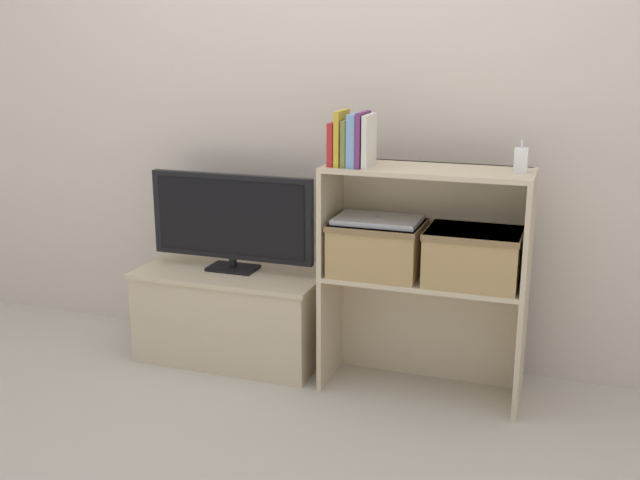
% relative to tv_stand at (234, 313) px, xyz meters
% --- Properties ---
extents(ground_plane, '(16.00, 16.00, 0.00)m').
position_rel_tv_stand_xyz_m(ground_plane, '(0.44, -0.22, -0.21)').
color(ground_plane, '#BCB2A3').
extents(wall_back, '(10.00, 0.05, 2.40)m').
position_rel_tv_stand_xyz_m(wall_back, '(0.44, 0.26, 0.99)').
color(wall_back, beige).
rests_on(wall_back, ground_plane).
extents(tv_stand, '(0.85, 0.47, 0.42)m').
position_rel_tv_stand_xyz_m(tv_stand, '(0.00, 0.00, 0.00)').
color(tv_stand, '#CCB793').
rests_on(tv_stand, ground_plane).
extents(tv, '(0.77, 0.14, 0.44)m').
position_rel_tv_stand_xyz_m(tv, '(0.00, -0.00, 0.45)').
color(tv, black).
rests_on(tv, tv_stand).
extents(bookshelf_lower_tier, '(0.82, 0.32, 0.50)m').
position_rel_tv_stand_xyz_m(bookshelf_lower_tier, '(0.90, -0.01, 0.10)').
color(bookshelf_lower_tier, '#CCB793').
rests_on(bookshelf_lower_tier, ground_plane).
extents(bookshelf_upper_tier, '(0.82, 0.32, 0.45)m').
position_rel_tv_stand_xyz_m(bookshelf_upper_tier, '(0.90, -0.01, 0.58)').
color(bookshelf_upper_tier, '#CCB793').
rests_on(bookshelf_upper_tier, bookshelf_lower_tier).
extents(book_crimson, '(0.02, 0.13, 0.17)m').
position_rel_tv_stand_xyz_m(book_crimson, '(0.53, -0.12, 0.83)').
color(book_crimson, '#B22328').
rests_on(book_crimson, bookshelf_upper_tier).
extents(book_mustard, '(0.02, 0.15, 0.22)m').
position_rel_tv_stand_xyz_m(book_mustard, '(0.55, -0.12, 0.85)').
color(book_mustard, gold).
rests_on(book_mustard, bookshelf_upper_tier).
extents(book_olive, '(0.02, 0.14, 0.18)m').
position_rel_tv_stand_xyz_m(book_olive, '(0.58, -0.12, 0.83)').
color(book_olive, olive).
rests_on(book_olive, bookshelf_upper_tier).
extents(book_skyblue, '(0.03, 0.15, 0.21)m').
position_rel_tv_stand_xyz_m(book_skyblue, '(0.61, -0.12, 0.84)').
color(book_skyblue, '#709ECC').
rests_on(book_skyblue, bookshelf_upper_tier).
extents(book_plum, '(0.02, 0.16, 0.22)m').
position_rel_tv_stand_xyz_m(book_plum, '(0.64, -0.12, 0.85)').
color(book_plum, '#6B2D66').
rests_on(book_plum, bookshelf_upper_tier).
extents(book_ivory, '(0.02, 0.15, 0.21)m').
position_rel_tv_stand_xyz_m(book_ivory, '(0.67, -0.12, 0.84)').
color(book_ivory, silver).
rests_on(book_ivory, bookshelf_upper_tier).
extents(baby_monitor, '(0.05, 0.04, 0.13)m').
position_rel_tv_stand_xyz_m(baby_monitor, '(1.25, -0.07, 0.79)').
color(baby_monitor, white).
rests_on(baby_monitor, bookshelf_upper_tier).
extents(storage_basket_left, '(0.37, 0.28, 0.22)m').
position_rel_tv_stand_xyz_m(storage_basket_left, '(0.70, -0.08, 0.41)').
color(storage_basket_left, tan).
rests_on(storage_basket_left, bookshelf_lower_tier).
extents(storage_basket_right, '(0.37, 0.28, 0.22)m').
position_rel_tv_stand_xyz_m(storage_basket_right, '(1.09, -0.08, 0.41)').
color(storage_basket_right, tan).
rests_on(storage_basket_right, bookshelf_lower_tier).
extents(laptop, '(0.34, 0.22, 0.02)m').
position_rel_tv_stand_xyz_m(laptop, '(0.70, -0.08, 0.52)').
color(laptop, '#BCBCC1').
rests_on(laptop, storage_basket_left).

